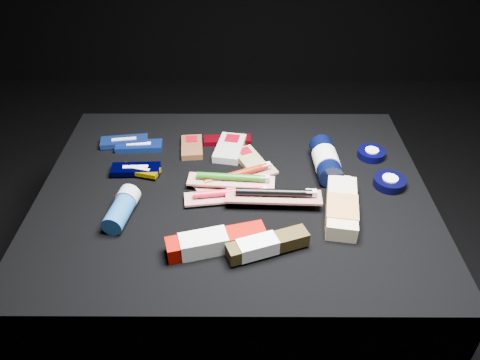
{
  "coord_description": "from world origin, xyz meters",
  "views": [
    {
      "loc": [
        0.02,
        -0.94,
        1.13
      ],
      "look_at": [
        0.01,
        0.01,
        0.42
      ],
      "focal_mm": 35.0,
      "sensor_mm": 36.0,
      "label": 1
    }
  ],
  "objects_px": {
    "deodorant_stick": "(122,209)",
    "toothpaste_carton_red": "(212,242)",
    "lotion_bottle": "(326,160)",
    "bodywash_bottle": "(342,208)"
  },
  "relations": [
    {
      "from": "lotion_bottle",
      "to": "toothpaste_carton_red",
      "type": "distance_m",
      "value": 0.41
    },
    {
      "from": "deodorant_stick",
      "to": "toothpaste_carton_red",
      "type": "xyz_separation_m",
      "value": [
        0.22,
        -0.11,
        -0.0
      ]
    },
    {
      "from": "lotion_bottle",
      "to": "bodywash_bottle",
      "type": "relative_size",
      "value": 0.96
    },
    {
      "from": "toothpaste_carton_red",
      "to": "deodorant_stick",
      "type": "bearing_deg",
      "value": 138.71
    },
    {
      "from": "bodywash_bottle",
      "to": "toothpaste_carton_red",
      "type": "bearing_deg",
      "value": -149.44
    },
    {
      "from": "deodorant_stick",
      "to": "toothpaste_carton_red",
      "type": "bearing_deg",
      "value": -16.78
    },
    {
      "from": "lotion_bottle",
      "to": "deodorant_stick",
      "type": "height_order",
      "value": "lotion_bottle"
    },
    {
      "from": "deodorant_stick",
      "to": "toothpaste_carton_red",
      "type": "relative_size",
      "value": 0.6
    },
    {
      "from": "lotion_bottle",
      "to": "bodywash_bottle",
      "type": "bearing_deg",
      "value": -88.46
    },
    {
      "from": "bodywash_bottle",
      "to": "toothpaste_carton_red",
      "type": "xyz_separation_m",
      "value": [
        -0.3,
        -0.11,
        -0.0
      ]
    }
  ]
}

